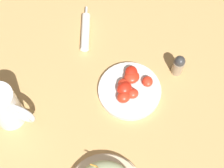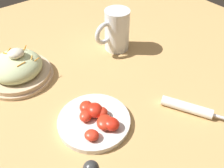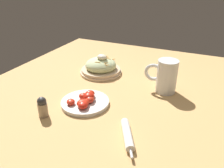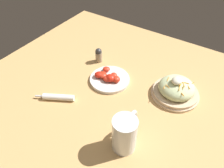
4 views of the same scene
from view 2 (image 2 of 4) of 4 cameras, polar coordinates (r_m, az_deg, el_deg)
ground_plane at (r=0.83m, az=0.75°, el=1.86°), size 1.43×1.43×0.00m
salad_plate at (r=0.85m, az=-20.56°, el=3.23°), size 0.22×0.22×0.11m
beer_mug at (r=0.92m, az=0.97°, el=11.53°), size 0.14×0.09×0.15m
napkin_roll at (r=0.74m, az=16.59°, el=-5.05°), size 0.10×0.16×0.03m
tomato_plate at (r=0.68m, az=-3.82°, el=-8.02°), size 0.20×0.20×0.05m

